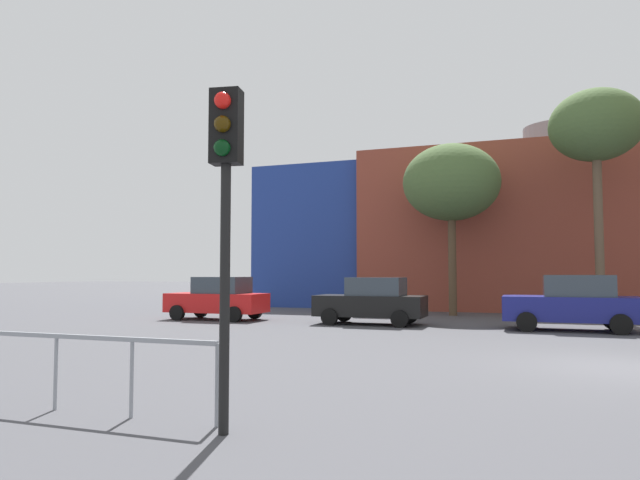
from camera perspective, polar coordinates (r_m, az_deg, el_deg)
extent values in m
plane|color=#47474C|center=(12.98, 28.46, -11.20)|extent=(200.00, 200.00, 0.00)
cube|color=brown|center=(35.10, 23.11, 0.59)|extent=(20.36, 13.59, 8.26)
cube|color=navy|center=(36.85, 1.86, -0.10)|extent=(6.41, 12.23, 7.94)
cylinder|color=slate|center=(35.81, 22.92, 8.81)|extent=(4.00, 4.00, 2.00)
cube|color=red|center=(23.50, -10.31, -6.20)|extent=(3.98, 1.71, 0.76)
cube|color=#333D47|center=(23.35, -9.79, -4.48)|extent=(1.99, 1.52, 0.66)
cylinder|color=black|center=(23.46, -14.13, -7.09)|extent=(0.61, 0.21, 0.61)
cylinder|color=black|center=(24.92, -11.87, -6.89)|extent=(0.61, 0.21, 0.61)
cylinder|color=black|center=(22.13, -8.58, -7.38)|extent=(0.61, 0.21, 0.61)
cylinder|color=black|center=(23.68, -6.55, -7.13)|extent=(0.61, 0.21, 0.61)
cube|color=black|center=(21.02, 5.05, -6.58)|extent=(3.97, 1.70, 0.76)
cube|color=#333D47|center=(20.94, 5.67, -4.65)|extent=(1.98, 1.51, 0.66)
cylinder|color=black|center=(20.59, 0.96, -7.72)|extent=(0.60, 0.21, 0.60)
cylinder|color=black|center=(22.24, 2.43, -7.40)|extent=(0.60, 0.21, 0.60)
cylinder|color=black|center=(19.91, 7.99, -7.83)|extent=(0.60, 0.21, 0.60)
cylinder|color=black|center=(21.61, 8.95, -7.47)|extent=(0.60, 0.21, 0.60)
cube|color=navy|center=(20.36, 23.79, -6.31)|extent=(4.18, 1.79, 0.80)
cube|color=#333D47|center=(20.35, 24.44, -4.19)|extent=(2.09, 1.59, 0.70)
cylinder|color=black|center=(19.43, 20.01, -7.72)|extent=(0.64, 0.22, 0.64)
cylinder|color=black|center=(21.26, 20.01, -7.33)|extent=(0.64, 0.22, 0.64)
cylinder|color=black|center=(19.61, 27.95, -7.49)|extent=(0.64, 0.22, 0.64)
cylinder|color=black|center=(21.42, 27.27, -7.13)|extent=(0.64, 0.22, 0.64)
cylinder|color=black|center=(6.77, -9.53, -5.71)|extent=(0.12, 0.12, 3.15)
cube|color=black|center=(6.98, -9.36, 11.11)|extent=(0.40, 0.30, 0.90)
sphere|color=red|center=(6.93, -9.74, 13.63)|extent=(0.20, 0.20, 0.20)
sphere|color=#3C2905|center=(6.86, -9.76, 11.39)|extent=(0.20, 0.20, 0.20)
sphere|color=black|center=(6.79, -9.78, 9.10)|extent=(0.20, 0.20, 0.20)
cylinder|color=brown|center=(25.40, 26.18, 0.52)|extent=(0.35, 0.35, 6.87)
ellipsoid|color=#476033|center=(26.06, 25.92, 10.31)|extent=(3.65, 3.65, 2.92)
cylinder|color=brown|center=(26.04, 13.13, -2.14)|extent=(0.36, 0.36, 4.77)
ellipsoid|color=#476033|center=(26.36, 13.02, 5.64)|extent=(4.32, 4.32, 3.46)
cube|color=gray|center=(8.68, -24.89, -8.72)|extent=(5.01, 0.06, 0.06)
cylinder|color=gray|center=(8.74, -24.98, -11.98)|extent=(0.05, 0.05, 1.00)
cylinder|color=gray|center=(7.92, -18.36, -13.05)|extent=(0.05, 0.05, 1.00)
cylinder|color=gray|center=(7.23, -10.29, -14.12)|extent=(0.05, 0.05, 1.00)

